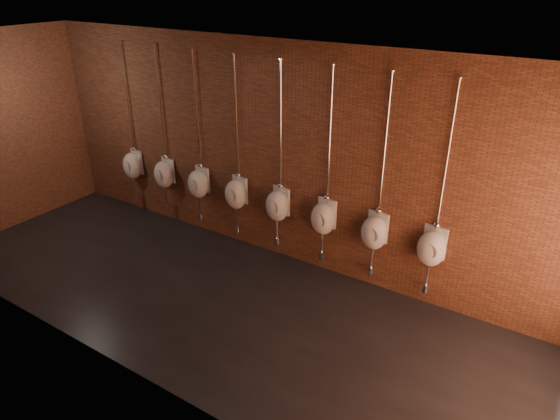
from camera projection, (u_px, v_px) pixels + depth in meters
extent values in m
plane|color=black|center=(212.00, 299.00, 6.69)|extent=(8.50, 8.50, 0.00)
cube|color=black|center=(195.00, 52.00, 5.29)|extent=(8.50, 3.00, 0.04)
cube|color=brown|center=(273.00, 155.00, 7.12)|extent=(8.50, 0.04, 3.20)
cube|color=brown|center=(104.00, 242.00, 4.85)|extent=(8.50, 0.04, 3.20)
cube|color=brown|center=(3.00, 133.00, 8.05)|extent=(0.04, 3.00, 3.20)
ellipsoid|color=white|center=(132.00, 166.00, 8.73)|extent=(0.41, 0.37, 0.47)
cube|color=white|center=(137.00, 161.00, 8.80)|extent=(0.31, 0.10, 0.42)
cylinder|color=#959595|center=(127.00, 166.00, 8.63)|extent=(0.21, 0.06, 0.21)
cylinder|color=white|center=(128.00, 99.00, 8.30)|extent=(0.02, 0.02, 1.83)
sphere|color=white|center=(134.00, 149.00, 8.67)|extent=(0.08, 0.08, 0.08)
cylinder|color=white|center=(120.00, 42.00, 7.90)|extent=(0.06, 0.06, 0.01)
cylinder|color=white|center=(135.00, 184.00, 8.88)|extent=(0.03, 0.03, 0.35)
cylinder|color=white|center=(137.00, 196.00, 8.99)|extent=(0.08, 0.08, 0.11)
cylinder|color=white|center=(140.00, 195.00, 9.05)|extent=(0.03, 0.16, 0.03)
ellipsoid|color=white|center=(164.00, 174.00, 8.36)|extent=(0.41, 0.37, 0.47)
cube|color=white|center=(168.00, 170.00, 8.43)|extent=(0.31, 0.10, 0.42)
cylinder|color=#959595|center=(159.00, 175.00, 8.26)|extent=(0.21, 0.06, 0.21)
cylinder|color=white|center=(161.00, 105.00, 7.93)|extent=(0.02, 0.02, 1.83)
sphere|color=white|center=(166.00, 157.00, 8.30)|extent=(0.08, 0.08, 0.08)
cylinder|color=white|center=(154.00, 45.00, 7.53)|extent=(0.06, 0.06, 0.01)
cylinder|color=white|center=(166.00, 193.00, 8.52)|extent=(0.03, 0.03, 0.35)
cylinder|color=white|center=(167.00, 206.00, 8.62)|extent=(0.08, 0.08, 0.11)
cylinder|color=white|center=(170.00, 204.00, 8.68)|extent=(0.03, 0.16, 0.03)
ellipsoid|color=white|center=(198.00, 184.00, 7.99)|extent=(0.41, 0.37, 0.47)
cube|color=white|center=(203.00, 179.00, 8.06)|extent=(0.31, 0.10, 0.42)
cylinder|color=#959595|center=(193.00, 185.00, 7.89)|extent=(0.21, 0.06, 0.21)
cylinder|color=white|center=(197.00, 112.00, 7.56)|extent=(0.02, 0.02, 1.83)
sphere|color=white|center=(200.00, 165.00, 7.93)|extent=(0.08, 0.08, 0.08)
cylinder|color=white|center=(192.00, 49.00, 7.16)|extent=(0.06, 0.06, 0.01)
cylinder|color=white|center=(200.00, 204.00, 8.15)|extent=(0.03, 0.03, 0.35)
cylinder|color=white|center=(201.00, 217.00, 8.25)|extent=(0.08, 0.08, 0.11)
cylinder|color=white|center=(204.00, 215.00, 8.31)|extent=(0.03, 0.16, 0.03)
ellipsoid|color=white|center=(236.00, 194.00, 7.63)|extent=(0.41, 0.37, 0.47)
cube|color=white|center=(240.00, 189.00, 7.69)|extent=(0.31, 0.10, 0.42)
cylinder|color=#959595|center=(231.00, 195.00, 7.52)|extent=(0.21, 0.06, 0.21)
cylinder|color=white|center=(237.00, 119.00, 7.19)|extent=(0.02, 0.02, 1.83)
sphere|color=white|center=(238.00, 175.00, 7.56)|extent=(0.08, 0.08, 0.08)
cylinder|color=white|center=(234.00, 54.00, 6.79)|extent=(0.06, 0.06, 0.01)
cylinder|color=white|center=(237.00, 215.00, 7.78)|extent=(0.03, 0.03, 0.35)
cylinder|color=white|center=(237.00, 228.00, 7.88)|extent=(0.08, 0.08, 0.11)
cylinder|color=white|center=(240.00, 226.00, 7.94)|extent=(0.03, 0.16, 0.03)
ellipsoid|color=white|center=(277.00, 206.00, 7.26)|extent=(0.41, 0.37, 0.47)
cube|color=white|center=(282.00, 200.00, 7.32)|extent=(0.31, 0.10, 0.42)
cylinder|color=#959595|center=(273.00, 207.00, 7.16)|extent=(0.21, 0.06, 0.21)
cylinder|color=white|center=(281.00, 128.00, 6.83)|extent=(0.02, 0.02, 1.83)
sphere|color=white|center=(280.00, 186.00, 7.19)|extent=(0.08, 0.08, 0.08)
cylinder|color=white|center=(281.00, 59.00, 6.43)|extent=(0.06, 0.06, 0.01)
cylinder|color=white|center=(277.00, 227.00, 7.41)|extent=(0.03, 0.03, 0.35)
cylinder|color=white|center=(277.00, 241.00, 7.51)|extent=(0.08, 0.08, 0.11)
cylinder|color=white|center=(280.00, 239.00, 7.57)|extent=(0.03, 0.16, 0.03)
ellipsoid|color=white|center=(323.00, 219.00, 6.89)|extent=(0.41, 0.37, 0.47)
cube|color=white|center=(327.00, 213.00, 6.96)|extent=(0.31, 0.10, 0.42)
cylinder|color=#959595|center=(319.00, 220.00, 6.79)|extent=(0.21, 0.06, 0.21)
cylinder|color=white|center=(330.00, 137.00, 6.46)|extent=(0.02, 0.02, 1.83)
sphere|color=white|center=(327.00, 197.00, 6.83)|extent=(0.08, 0.08, 0.08)
cylinder|color=white|center=(333.00, 64.00, 6.06)|extent=(0.06, 0.06, 0.01)
cylinder|color=white|center=(322.00, 241.00, 7.04)|extent=(0.03, 0.03, 0.35)
cylinder|color=white|center=(322.00, 255.00, 7.14)|extent=(0.08, 0.08, 0.11)
cylinder|color=white|center=(324.00, 253.00, 7.20)|extent=(0.03, 0.16, 0.03)
ellipsoid|color=white|center=(374.00, 233.00, 6.52)|extent=(0.41, 0.37, 0.47)
cube|color=white|center=(378.00, 226.00, 6.59)|extent=(0.31, 0.10, 0.42)
cylinder|color=#959595|center=(371.00, 235.00, 6.42)|extent=(0.21, 0.06, 0.21)
cylinder|color=white|center=(385.00, 147.00, 6.09)|extent=(0.02, 0.02, 1.83)
sphere|color=white|center=(379.00, 210.00, 6.46)|extent=(0.08, 0.08, 0.08)
cylinder|color=white|center=(392.00, 71.00, 5.69)|extent=(0.06, 0.06, 0.01)
cylinder|color=white|center=(372.00, 256.00, 6.67)|extent=(0.03, 0.03, 0.35)
cylinder|color=white|center=(371.00, 271.00, 6.78)|extent=(0.08, 0.08, 0.11)
cylinder|color=white|center=(373.00, 268.00, 6.84)|extent=(0.03, 0.16, 0.03)
ellipsoid|color=white|center=(431.00, 249.00, 6.15)|extent=(0.41, 0.37, 0.47)
cube|color=white|center=(435.00, 241.00, 6.22)|extent=(0.31, 0.10, 0.42)
cylinder|color=#959595|center=(429.00, 251.00, 6.05)|extent=(0.21, 0.06, 0.21)
cylinder|color=white|center=(447.00, 159.00, 5.72)|extent=(0.02, 0.02, 1.83)
sphere|color=white|center=(437.00, 225.00, 6.09)|extent=(0.08, 0.08, 0.08)
cylinder|color=white|center=(460.00, 78.00, 5.32)|extent=(0.06, 0.06, 0.01)
cylinder|color=white|center=(428.00, 273.00, 6.31)|extent=(0.03, 0.03, 0.35)
cylinder|color=white|center=(425.00, 288.00, 6.41)|extent=(0.08, 0.08, 0.11)
cylinder|color=white|center=(427.00, 285.00, 6.47)|extent=(0.03, 0.16, 0.03)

